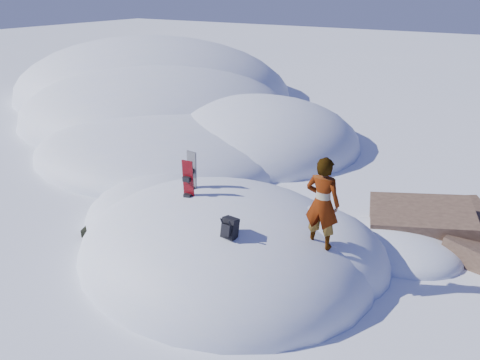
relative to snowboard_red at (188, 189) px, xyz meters
The scene contains 9 objects.
ground 1.79m from the snowboard_red, 22.76° to the left, with size 120.00×120.00×0.00m, color white.
snow_mound 1.78m from the snowboard_red, 45.55° to the left, with size 8.00×6.00×3.00m.
snow_ridge 14.15m from the snowboard_red, 133.86° to the left, with size 21.50×18.50×6.40m.
rock_outcrop 5.74m from the snowboard_red, 36.80° to the left, with size 4.68×4.41×1.68m.
snowboard_red is the anchor object (origin of this frame).
snowboard_dark 0.49m from the snowboard_red, 119.68° to the left, with size 0.28×0.17×1.46m.
backpack 1.82m from the snowboard_red, 26.83° to the right, with size 0.30×0.34×0.47m.
gear_pile 2.91m from the snowboard_red, 168.44° to the right, with size 0.95×0.74×0.25m.
person 3.06m from the snowboard_red, ahead, with size 0.67×0.44×1.85m, color slate.
Camera 1 is at (5.28, -7.62, 5.77)m, focal length 35.00 mm.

